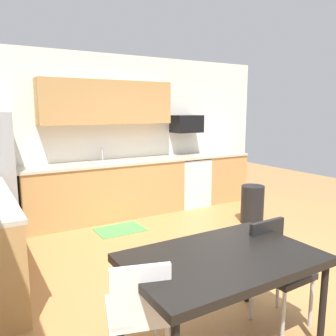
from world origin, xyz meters
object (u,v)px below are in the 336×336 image
chair_near_table (276,264)px  trash_bin (252,204)px  microwave (187,124)px  oven_range (189,181)px  chair_far_side (138,308)px  dining_table (222,263)px

chair_near_table → trash_bin: size_ratio=1.42×
microwave → trash_bin: 1.95m
oven_range → trash_bin: 1.43m
trash_bin → chair_far_side: bearing=-146.0°
oven_range → chair_far_side: oven_range is taller
oven_range → chair_far_side: 4.34m
dining_table → trash_bin: bearing=41.5°
oven_range → chair_near_table: oven_range is taller
chair_far_side → trash_bin: 3.58m
oven_range → dining_table: 4.03m
chair_near_table → trash_bin: (1.68, 1.99, -0.20)m
dining_table → chair_far_side: bearing=174.8°
dining_table → trash_bin: size_ratio=2.33×
chair_far_side → trash_bin: chair_far_side is taller
dining_table → microwave: bearing=60.0°
microwave → trash_bin: size_ratio=0.90×
oven_range → chair_far_side: bearing=-128.5°
microwave → dining_table: 4.19m
dining_table → oven_range: bearing=59.2°
dining_table → chair_near_table: 0.67m
chair_near_table → trash_bin: bearing=49.8°
dining_table → trash_bin: 3.13m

